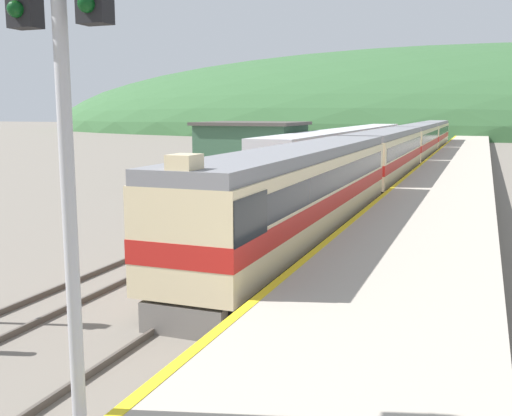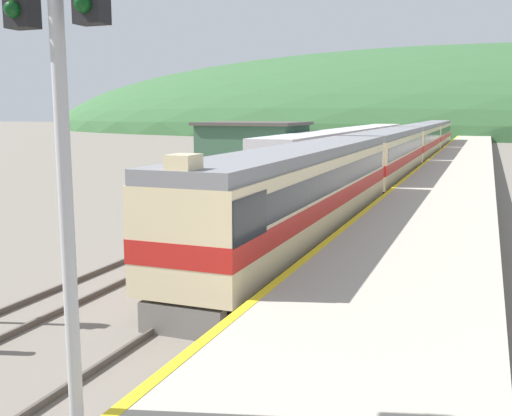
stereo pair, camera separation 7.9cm
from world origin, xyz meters
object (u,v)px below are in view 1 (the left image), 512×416
express_train_lead_car (302,193)px  signal_mast_main (63,96)px  carriage_fourth (433,135)px  carriage_third (417,142)px  siding_train (348,150)px  carriage_second (386,156)px

express_train_lead_car → signal_mast_main: size_ratio=2.48×
carriage_fourth → express_train_lead_car: bearing=-90.0°
carriage_third → siding_train: size_ratio=0.47×
carriage_second → siding_train: (-4.54, 7.94, -0.19)m
carriage_fourth → siding_train: 33.93m
siding_train → signal_mast_main: bearing=-82.6°
carriage_fourth → siding_train: bearing=-97.7°
express_train_lead_car → carriage_second: bearing=90.0°
express_train_lead_car → signal_mast_main: 16.18m
express_train_lead_car → signal_mast_main: bearing=-85.2°
carriage_fourth → signal_mast_main: 78.98m
siding_train → carriage_third: bearing=70.5°
carriage_third → signal_mast_main: signal_mast_main is taller
siding_train → carriage_second: bearing=-60.2°
carriage_second → siding_train: carriage_second is taller
carriage_second → carriage_third: bearing=90.0°
express_train_lead_car → carriage_third: bearing=90.0°
express_train_lead_car → carriage_fourth: 63.14m
carriage_third → signal_mast_main: bearing=-88.7°
carriage_third → carriage_second: bearing=-90.0°
signal_mast_main → carriage_second: bearing=92.1°
signal_mast_main → carriage_fourth: bearing=91.0°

